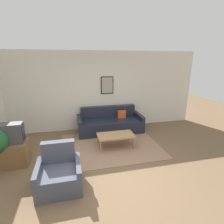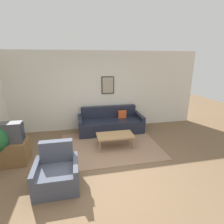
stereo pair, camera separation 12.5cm
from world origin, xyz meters
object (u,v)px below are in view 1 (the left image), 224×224
Objects in this scene: couch at (110,123)px; coffee_table at (116,136)px; tv at (8,134)px; armchair at (59,174)px.

coffee_table is (-0.10, -1.19, 0.06)m from couch.
coffee_table is 1.60× the size of tv.
couch is at bearing 75.70° from armchair.
coffee_table is 2.64m from tv.
armchair is (-1.57, -2.50, -0.01)m from couch.
coffee_table is 1.22× the size of armchair.
tv is (-2.59, -0.28, 0.44)m from coffee_table.
armchair reaches higher than coffee_table.
tv reaches higher than coffee_table.
couch is 2.59× the size of armchair.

